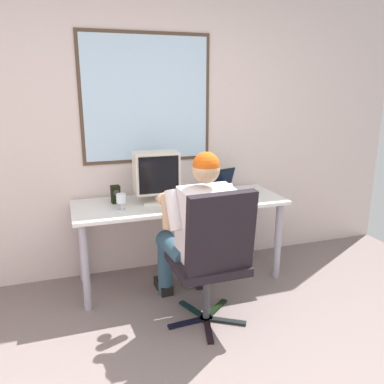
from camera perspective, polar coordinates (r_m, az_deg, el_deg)
The scene contains 8 objects.
wall_rear at distance 3.59m, azimuth -5.35°, elevation 9.53°, with size 5.00×0.08×2.66m.
desk at distance 3.41m, azimuth -1.73°, elevation -2.99°, with size 1.80×0.64×0.73m.
office_chair at distance 2.72m, azimuth 3.14°, elevation -8.67°, with size 0.56×0.58×1.04m.
person_seated at distance 2.93m, azimuth 0.89°, elevation -5.36°, with size 0.55×0.79×1.26m.
crt_monitor at distance 3.30m, azimuth -5.19°, elevation 2.71°, with size 0.37×0.23×0.43m.
laptop at distance 3.56m, azimuth 4.76°, elevation 0.55°, with size 0.38×0.38×0.22m.
wine_glass at distance 3.15m, azimuth -10.20°, elevation -1.05°, with size 0.08×0.08×0.13m.
desk_speaker at distance 3.35m, azimuth -11.00°, elevation -0.33°, with size 0.08×0.08×0.15m.
Camera 1 is at (-0.82, -1.28, 1.70)m, focal length 36.86 mm.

